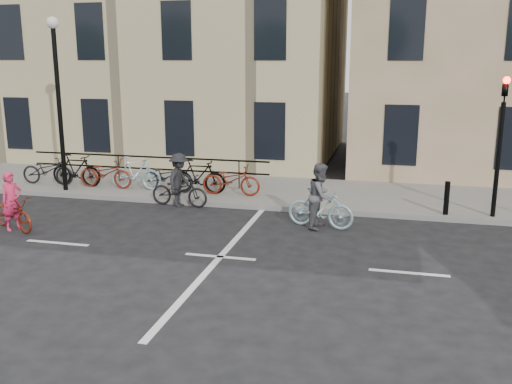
% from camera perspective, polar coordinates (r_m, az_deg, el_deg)
% --- Properties ---
extents(ground, '(120.00, 120.00, 0.00)m').
position_cam_1_polar(ground, '(12.57, -3.60, -6.50)').
color(ground, black).
rests_on(ground, ground).
extents(sidewalk, '(46.00, 4.00, 0.15)m').
position_cam_1_polar(sidewalk, '(19.32, -9.65, 0.65)').
color(sidewalk, slate).
rests_on(sidewalk, ground).
extents(building_west, '(20.00, 10.00, 10.00)m').
position_cam_1_polar(building_west, '(27.34, -14.06, 14.84)').
color(building_west, tan).
rests_on(building_west, sidewalk).
extents(traffic_light, '(0.18, 0.30, 3.90)m').
position_cam_1_polar(traffic_light, '(15.93, 23.31, 5.75)').
color(traffic_light, black).
rests_on(traffic_light, sidewalk).
extents(lamp_post, '(0.36, 0.36, 5.28)m').
position_cam_1_polar(lamp_post, '(18.64, -19.25, 10.25)').
color(lamp_post, black).
rests_on(lamp_post, sidewalk).
extents(bollard_east, '(0.14, 0.14, 0.90)m').
position_cam_1_polar(bollard_east, '(16.01, 18.52, -0.57)').
color(bollard_east, black).
rests_on(bollard_east, sidewalk).
extents(parked_bikes, '(8.30, 1.23, 1.05)m').
position_cam_1_polar(parked_bikes, '(18.49, -11.89, 1.78)').
color(parked_bikes, black).
rests_on(parked_bikes, sidewalk).
extents(cyclist_pink, '(1.76, 1.22, 1.48)m').
position_cam_1_polar(cyclist_pink, '(15.60, -23.16, -1.65)').
color(cyclist_pink, maroon).
rests_on(cyclist_pink, ground).
extents(cyclist_grey, '(1.79, 0.92, 1.68)m').
position_cam_1_polar(cyclist_grey, '(14.55, 6.47, -1.00)').
color(cyclist_grey, '#95B9C3').
rests_on(cyclist_grey, ground).
extents(cyclist_dark, '(1.81, 1.06, 1.57)m').
position_cam_1_polar(cyclist_dark, '(16.72, -7.67, 0.64)').
color(cyclist_dark, black).
rests_on(cyclist_dark, ground).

